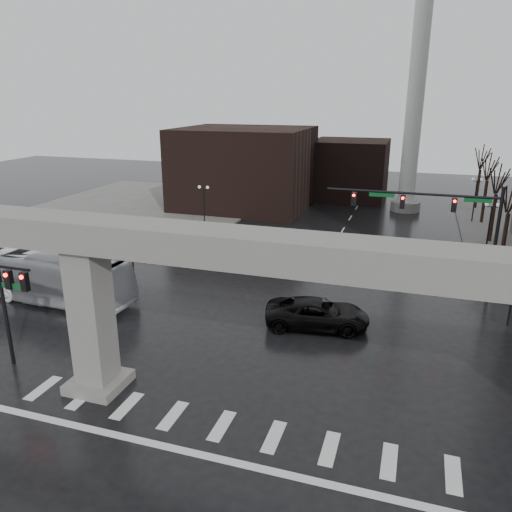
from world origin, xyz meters
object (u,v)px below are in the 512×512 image
object	(u,v)px
far_car	(334,240)
city_bus	(47,276)
pickup_truck	(317,314)
signal_mast_arm	(441,214)

from	to	relation	value
far_car	city_bus	bearing A→B (deg)	-137.64
city_bus	far_car	size ratio (longest dim) A/B	3.04
pickup_truck	city_bus	bearing A→B (deg)	84.54
signal_mast_arm	far_car	world-z (taller)	signal_mast_arm
city_bus	signal_mast_arm	bearing A→B (deg)	-65.53
pickup_truck	far_car	distance (m)	17.35
signal_mast_arm	pickup_truck	bearing A→B (deg)	-128.64
signal_mast_arm	pickup_truck	xyz separation A→B (m)	(-6.98, -8.73, -4.93)
far_car	pickup_truck	bearing A→B (deg)	-89.35
pickup_truck	city_bus	world-z (taller)	city_bus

